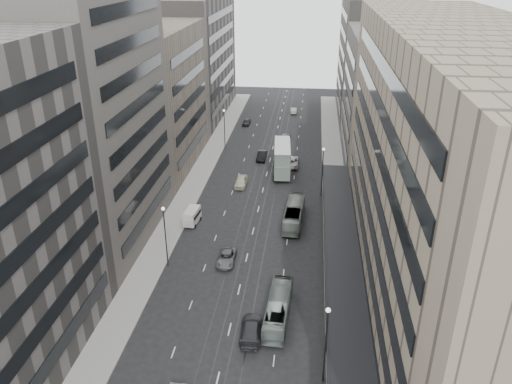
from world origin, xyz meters
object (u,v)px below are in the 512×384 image
at_px(double_decker, 282,158).
at_px(sedan_2, 226,258).
at_px(bus_near, 278,309).
at_px(panel_van, 192,216).
at_px(bus_far, 294,214).

xyz_separation_m(double_decker, sedan_2, (-5.13, -30.11, -2.26)).
bearing_deg(bus_near, double_decker, -83.93).
bearing_deg(double_decker, panel_van, -123.82).
distance_m(bus_far, double_decker, 18.85).
xyz_separation_m(bus_near, sedan_2, (-7.38, 10.37, -0.68)).
distance_m(bus_near, panel_van, 24.37).
distance_m(double_decker, panel_van, 23.77).
bearing_deg(bus_far, double_decker, -77.79).
height_order(bus_near, double_decker, double_decker).
bearing_deg(sedan_2, panel_van, 123.65).
bearing_deg(panel_van, double_decker, 65.96).
relative_size(bus_near, panel_van, 2.53).
bearing_deg(sedan_2, bus_far, 53.66).
height_order(bus_near, panel_van, bus_near).
bearing_deg(bus_near, panel_van, -51.92).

